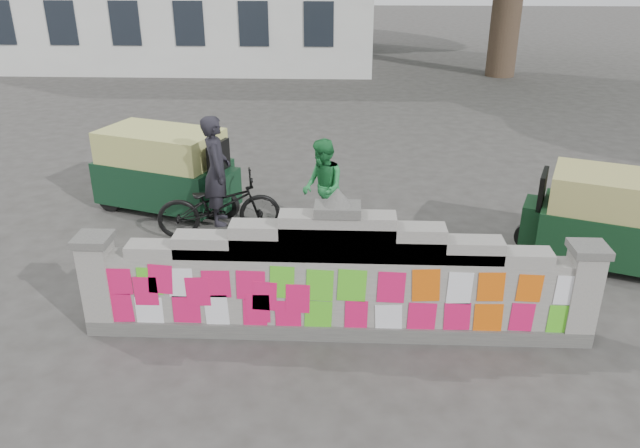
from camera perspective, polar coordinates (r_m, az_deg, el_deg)
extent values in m
plane|color=#383533|center=(8.22, 1.47, -9.92)|extent=(100.00, 100.00, 0.00)
cube|color=#4C4C49|center=(8.16, 1.48, -9.34)|extent=(6.40, 0.42, 0.20)
cube|color=gray|center=(7.90, 1.52, -6.31)|extent=(6.40, 0.32, 1.00)
cube|color=gray|center=(7.63, 1.57, -2.61)|extent=(5.20, 0.32, 0.14)
cube|color=gray|center=(7.59, 1.57, -2.13)|extent=(4.00, 0.32, 0.28)
cube|color=gray|center=(7.56, 1.58, -1.59)|extent=(2.60, 0.32, 0.44)
cube|color=gray|center=(7.53, 1.59, -1.11)|extent=(1.40, 0.32, 0.58)
cube|color=#4C4C49|center=(7.39, 1.62, 1.35)|extent=(0.55, 0.36, 0.12)
cone|color=#4C4C49|center=(7.33, 1.63, 2.50)|extent=(0.36, 0.36, 0.22)
cube|color=gray|center=(8.48, -19.44, -5.38)|extent=(0.36, 0.40, 1.24)
cube|color=#4C4C49|center=(8.19, -20.06, -1.35)|extent=(0.44, 0.44, 0.10)
cube|color=gray|center=(8.41, 22.68, -6.16)|extent=(0.36, 0.40, 1.24)
cube|color=#4C4C49|center=(8.12, 23.41, -2.12)|extent=(0.44, 0.44, 0.10)
imported|color=black|center=(10.77, -9.21, 1.67)|extent=(2.20, 1.16, 1.10)
imported|color=black|center=(10.63, -9.35, 3.57)|extent=(0.58, 0.76, 1.86)
imported|color=#248540|center=(10.60, 0.25, 3.32)|extent=(0.85, 0.97, 1.68)
cube|color=#11331D|center=(12.18, -14.05, 3.85)|extent=(2.64, 1.98, 0.78)
cube|color=#C3C368|center=(11.96, -14.38, 6.93)|extent=(2.44, 1.87, 0.59)
cube|color=#11331D|center=(11.53, -9.06, 3.15)|extent=(0.69, 0.81, 0.69)
cube|color=black|center=(11.34, -9.25, 5.92)|extent=(0.30, 0.67, 0.59)
cylinder|color=black|center=(11.59, -8.55, 1.73)|extent=(0.50, 0.27, 0.49)
cylinder|color=black|center=(12.41, -18.67, 2.21)|extent=(0.50, 0.27, 0.49)
cylinder|color=black|center=(13.18, -15.74, 3.85)|extent=(0.50, 0.27, 0.49)
cube|color=#11341B|center=(10.70, 25.50, -0.81)|extent=(2.55, 1.96, 0.75)
cube|color=tan|center=(10.47, 26.13, 2.48)|extent=(2.36, 1.85, 0.57)
cube|color=#11341B|center=(10.69, 19.26, 0.22)|extent=(0.68, 0.79, 0.66)
cube|color=black|center=(10.48, 19.68, 3.05)|extent=(0.31, 0.64, 0.57)
cylinder|color=black|center=(10.80, 18.57, -1.07)|extent=(0.48, 0.28, 0.47)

